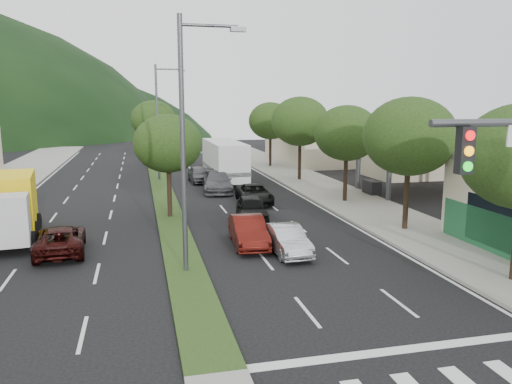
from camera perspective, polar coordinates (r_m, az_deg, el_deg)
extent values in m
plane|color=black|center=(13.30, -4.55, -20.34)|extent=(160.00, 160.00, 0.00)
cube|color=gray|center=(39.57, 7.91, 0.33)|extent=(5.00, 90.00, 0.15)
cube|color=#1F3914|center=(39.95, -10.69, 0.32)|extent=(1.60, 56.00, 0.12)
cube|color=black|center=(12.04, 22.77, 4.39)|extent=(0.35, 0.25, 1.05)
cube|color=silver|center=(39.27, 18.65, 7.06)|extent=(12.00, 8.00, 0.50)
cube|color=orange|center=(39.29, 18.62, 6.55)|extent=(12.20, 8.20, 0.50)
cylinder|color=#47494C|center=(35.34, 15.01, 2.56)|extent=(0.36, 0.36, 4.60)
cylinder|color=#47494C|center=(39.74, 25.24, 2.74)|extent=(0.36, 0.36, 4.60)
cylinder|color=#47494C|center=(39.78, 11.62, 3.51)|extent=(0.36, 0.36, 4.60)
cylinder|color=#47494C|center=(43.74, 21.20, 3.61)|extent=(0.36, 0.36, 4.60)
cube|color=black|center=(37.79, 13.11, 0.43)|extent=(0.80, 1.60, 1.10)
cube|color=black|center=(41.93, 22.96, 0.83)|extent=(0.80, 1.60, 1.10)
cube|color=beige|center=(59.40, 7.69, 6.03)|extent=(10.00, 16.00, 5.20)
cylinder|color=black|center=(27.45, 16.81, -0.14)|extent=(0.28, 0.28, 3.81)
ellipsoid|color=#193210|center=(27.10, 17.14, 6.10)|extent=(4.80, 4.80, 4.08)
cylinder|color=black|center=(34.53, 10.19, 1.98)|extent=(0.28, 0.28, 3.58)
ellipsoid|color=#193210|center=(34.25, 10.34, 6.64)|extent=(4.40, 4.40, 3.74)
cylinder|color=black|center=(43.79, 5.01, 4.01)|extent=(0.28, 0.28, 3.92)
ellipsoid|color=#193210|center=(43.58, 5.07, 8.04)|extent=(5.00, 5.00, 4.25)
cylinder|color=black|center=(53.35, 1.64, 5.02)|extent=(0.28, 0.28, 3.70)
ellipsoid|color=#193210|center=(53.17, 1.66, 8.14)|extent=(4.60, 4.60, 3.91)
cylinder|color=black|center=(29.81, -9.88, 0.43)|extent=(0.28, 0.28, 3.36)
ellipsoid|color=#193210|center=(29.49, -10.04, 5.50)|extent=(4.00, 4.00, 3.40)
cylinder|color=black|center=(55.58, -11.54, 5.05)|extent=(0.28, 0.28, 3.81)
ellipsoid|color=#193210|center=(55.40, -11.65, 8.13)|extent=(4.80, 4.80, 4.08)
cylinder|color=#47494C|center=(19.50, -8.35, 4.90)|extent=(0.20, 0.20, 10.00)
cylinder|color=#47494C|center=(19.75, -5.36, 18.41)|extent=(2.20, 0.12, 0.12)
cube|color=#47494C|center=(19.92, -2.06, 18.08)|extent=(0.60, 0.25, 0.18)
cylinder|color=#47494C|center=(44.42, -11.21, 7.69)|extent=(0.20, 0.20, 10.00)
cylinder|color=#47494C|center=(44.53, -9.96, 13.66)|extent=(2.20, 0.12, 0.12)
cube|color=#47494C|center=(44.60, -8.50, 13.56)|extent=(0.60, 0.25, 0.18)
imported|color=#B3B5BB|center=(22.73, 3.53, -5.46)|extent=(1.46, 3.93, 1.28)
imported|color=black|center=(24.43, -21.45, -5.07)|extent=(2.44, 4.70, 1.27)
imported|color=black|center=(28.92, -0.48, -1.89)|extent=(2.25, 4.43, 1.44)
imported|color=#4C4D51|center=(38.50, -4.39, 1.17)|extent=(2.77, 5.53, 1.54)
imported|color=#52120D|center=(23.90, -0.88, -4.51)|extent=(1.74, 4.35, 1.41)
imported|color=black|center=(34.01, -0.20, -0.22)|extent=(2.35, 4.69, 1.27)
imported|color=#515256|center=(43.30, -6.53, 2.03)|extent=(1.79, 4.12, 1.38)
cube|color=silver|center=(24.96, -26.93, -2.94)|extent=(2.33, 1.84, 2.26)
cube|color=yellow|center=(28.48, -26.22, -1.18)|extent=(2.78, 4.38, 3.04)
cube|color=black|center=(27.97, -26.17, -3.95)|extent=(2.70, 5.90, 0.29)
cylinder|color=black|center=(25.51, -24.11, -5.07)|extent=(0.41, 0.91, 0.88)
cylinder|color=black|center=(27.59, -23.88, -3.96)|extent=(0.41, 0.91, 0.88)
cylinder|color=black|center=(29.48, -23.70, -3.08)|extent=(0.41, 0.91, 0.88)
cube|color=silver|center=(43.12, -3.62, 3.77)|extent=(2.62, 9.17, 3.05)
cube|color=slate|center=(43.21, -3.61, 2.76)|extent=(2.68, 9.17, 0.36)
cylinder|color=black|center=(46.70, -5.93, 2.34)|extent=(0.36, 0.92, 0.91)
cylinder|color=black|center=(47.11, -2.87, 2.44)|extent=(0.36, 0.92, 0.91)
cylinder|color=black|center=(45.62, -5.74, 2.16)|extent=(0.36, 0.92, 0.91)
cylinder|color=black|center=(46.04, -2.61, 2.27)|extent=(0.36, 0.92, 0.91)
cylinder|color=black|center=(39.89, -4.56, 1.03)|extent=(0.36, 0.92, 0.91)
cylinder|color=black|center=(40.37, -0.99, 1.17)|extent=(0.36, 0.92, 0.91)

